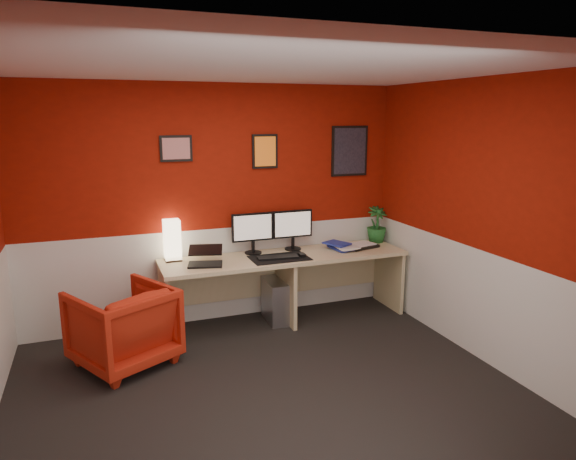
# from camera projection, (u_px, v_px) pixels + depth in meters

# --- Properties ---
(ground) EXTENTS (4.00, 3.50, 0.01)m
(ground) POSITION_uv_depth(u_px,v_px,m) (271.00, 396.00, 4.10)
(ground) COLOR black
(ground) RESTS_ON ground
(ceiling) EXTENTS (4.00, 3.50, 0.01)m
(ceiling) POSITION_uv_depth(u_px,v_px,m) (268.00, 67.00, 3.56)
(ceiling) COLOR white
(ceiling) RESTS_ON ground
(wall_back) EXTENTS (4.00, 0.01, 2.50)m
(wall_back) POSITION_uv_depth(u_px,v_px,m) (216.00, 205.00, 5.43)
(wall_back) COLOR maroon
(wall_back) RESTS_ON ground
(wall_front) EXTENTS (4.00, 0.01, 2.50)m
(wall_front) POSITION_uv_depth(u_px,v_px,m) (399.00, 334.00, 2.23)
(wall_front) COLOR maroon
(wall_front) RESTS_ON ground
(wall_right) EXTENTS (0.01, 3.50, 2.50)m
(wall_right) POSITION_uv_depth(u_px,v_px,m) (486.00, 223.00, 4.52)
(wall_right) COLOR maroon
(wall_right) RESTS_ON ground
(wainscot_back) EXTENTS (4.00, 0.01, 1.00)m
(wainscot_back) POSITION_uv_depth(u_px,v_px,m) (218.00, 274.00, 5.59)
(wainscot_back) COLOR silver
(wainscot_back) RESTS_ON ground
(wainscot_right) EXTENTS (0.01, 3.50, 1.00)m
(wainscot_right) POSITION_uv_depth(u_px,v_px,m) (479.00, 304.00, 4.68)
(wainscot_right) COLOR silver
(wainscot_right) RESTS_ON ground
(desk) EXTENTS (2.60, 0.65, 0.73)m
(desk) POSITION_uv_depth(u_px,v_px,m) (285.00, 288.00, 5.53)
(desk) COLOR tan
(desk) RESTS_ON ground
(shoji_lamp) EXTENTS (0.16, 0.16, 0.40)m
(shoji_lamp) POSITION_uv_depth(u_px,v_px,m) (172.00, 241.00, 5.22)
(shoji_lamp) COLOR #FFE5B2
(shoji_lamp) RESTS_ON desk
(laptop) EXTENTS (0.38, 0.31, 0.22)m
(laptop) POSITION_uv_depth(u_px,v_px,m) (205.00, 255.00, 5.07)
(laptop) COLOR black
(laptop) RESTS_ON desk
(monitor_left) EXTENTS (0.45, 0.06, 0.58)m
(monitor_left) POSITION_uv_depth(u_px,v_px,m) (253.00, 227.00, 5.47)
(monitor_left) COLOR black
(monitor_left) RESTS_ON desk
(monitor_right) EXTENTS (0.45, 0.06, 0.58)m
(monitor_right) POSITION_uv_depth(u_px,v_px,m) (293.00, 224.00, 5.63)
(monitor_right) COLOR black
(monitor_right) RESTS_ON desk
(desk_mat) EXTENTS (0.60, 0.38, 0.01)m
(desk_mat) POSITION_uv_depth(u_px,v_px,m) (280.00, 258.00, 5.34)
(desk_mat) COLOR black
(desk_mat) RESTS_ON desk
(keyboard) EXTENTS (0.43, 0.18, 0.02)m
(keyboard) POSITION_uv_depth(u_px,v_px,m) (278.00, 257.00, 5.33)
(keyboard) COLOR black
(keyboard) RESTS_ON desk_mat
(mouse) EXTENTS (0.06, 0.10, 0.03)m
(mouse) POSITION_uv_depth(u_px,v_px,m) (302.00, 255.00, 5.40)
(mouse) COLOR black
(mouse) RESTS_ON desk_mat
(book_bottom) EXTENTS (0.25, 0.31, 0.03)m
(book_bottom) POSITION_uv_depth(u_px,v_px,m) (333.00, 249.00, 5.65)
(book_bottom) COLOR navy
(book_bottom) RESTS_ON desk
(book_middle) EXTENTS (0.24, 0.33, 0.02)m
(book_middle) POSITION_uv_depth(u_px,v_px,m) (335.00, 247.00, 5.64)
(book_middle) COLOR silver
(book_middle) RESTS_ON book_bottom
(book_top) EXTENTS (0.30, 0.33, 0.03)m
(book_top) POSITION_uv_depth(u_px,v_px,m) (331.00, 245.00, 5.62)
(book_top) COLOR navy
(book_top) RESTS_ON book_middle
(zen_tray) EXTENTS (0.40, 0.32, 0.03)m
(zen_tray) POSITION_uv_depth(u_px,v_px,m) (361.00, 246.00, 5.79)
(zen_tray) COLOR black
(zen_tray) RESTS_ON desk
(potted_plant) EXTENTS (0.24, 0.24, 0.42)m
(potted_plant) POSITION_uv_depth(u_px,v_px,m) (377.00, 224.00, 5.99)
(potted_plant) COLOR #19591E
(potted_plant) RESTS_ON desk
(pc_tower) EXTENTS (0.22, 0.46, 0.45)m
(pc_tower) POSITION_uv_depth(u_px,v_px,m) (276.00, 300.00, 5.57)
(pc_tower) COLOR #99999E
(pc_tower) RESTS_ON ground
(armchair) EXTENTS (1.04, 1.05, 0.71)m
(armchair) POSITION_uv_depth(u_px,v_px,m) (123.00, 326.00, 4.56)
(armchair) COLOR #B21F0B
(armchair) RESTS_ON ground
(art_left) EXTENTS (0.32, 0.02, 0.26)m
(art_left) POSITION_uv_depth(u_px,v_px,m) (176.00, 148.00, 5.15)
(art_left) COLOR red
(art_left) RESTS_ON wall_back
(art_center) EXTENTS (0.28, 0.02, 0.36)m
(art_center) POSITION_uv_depth(u_px,v_px,m) (265.00, 151.00, 5.49)
(art_center) COLOR orange
(art_center) RESTS_ON wall_back
(art_right) EXTENTS (0.44, 0.02, 0.56)m
(art_right) POSITION_uv_depth(u_px,v_px,m) (349.00, 151.00, 5.83)
(art_right) COLOR black
(art_right) RESTS_ON wall_back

